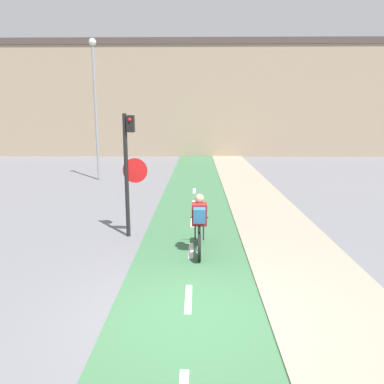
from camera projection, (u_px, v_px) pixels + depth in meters
The scene contains 7 objects.
ground_plane at pixel (188, 314), 6.31m from camera, with size 120.00×120.00×0.00m, color slate.
bike_lane at pixel (188, 313), 6.32m from camera, with size 2.65×60.00×0.02m.
sidewalk_strip at pixel (338, 314), 6.27m from camera, with size 2.40×60.00×0.05m.
building_row_background at pixel (196, 100), 32.43m from camera, with size 60.00×5.20×9.30m.
traffic_light_pole at pixel (129, 162), 10.00m from camera, with size 0.67×0.25×3.35m.
street_lamp_far at pixel (95, 96), 18.79m from camera, with size 0.36×0.36×7.01m.
cyclist_near at pixel (199, 225), 8.99m from camera, with size 0.46×1.79×1.47m.
Camera 1 is at (0.17, -5.78, 3.28)m, focal length 35.00 mm.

